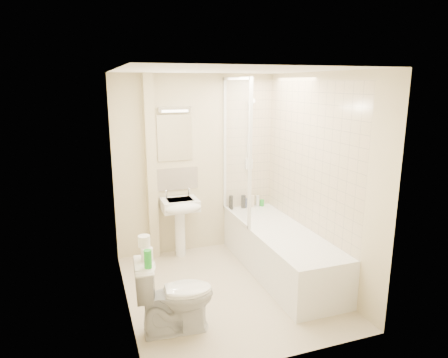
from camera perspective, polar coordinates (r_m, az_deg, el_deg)
name	(u,v)px	position (r m, az deg, el deg)	size (l,w,h in m)	color
floor	(228,289)	(4.69, 0.54, -15.48)	(2.50, 2.50, 0.00)	beige
wall_back	(196,165)	(5.40, -3.96, 2.02)	(2.20, 0.02, 2.40)	beige
wall_left	(122,197)	(4.01, -14.37, -2.45)	(0.02, 2.50, 2.40)	beige
wall_right	(318,179)	(4.72, 13.23, 0.00)	(0.02, 2.50, 2.40)	beige
ceiling	(228,70)	(4.10, 0.62, 15.27)	(2.20, 2.50, 0.02)	white
tile_back	(248,146)	(5.59, 3.48, 4.77)	(0.70, 0.01, 1.75)	beige
tile_right	(309,157)	(4.83, 11.99, 3.11)	(0.01, 2.10, 1.75)	beige
pipe_boxing	(151,169)	(5.22, -10.36, 1.42)	(0.12, 0.12, 2.40)	beige
splashback	(176,179)	(5.36, -6.88, 0.01)	(0.60, 0.01, 0.30)	beige
mirror	(175,138)	(5.26, -7.04, 5.84)	(0.46, 0.01, 0.60)	white
strip_light	(174,109)	(5.20, -7.10, 9.85)	(0.42, 0.07, 0.07)	silver
bathtub	(280,250)	(5.00, 7.98, -10.00)	(0.70, 2.10, 0.55)	white
shower_screen	(236,150)	(5.06, 1.76, 4.14)	(0.04, 0.92, 1.80)	white
shower_fixture	(250,137)	(5.53, 3.67, 5.94)	(0.10, 0.16, 0.99)	white
pedestal_sink	(181,212)	(5.25, -6.21, -4.67)	(0.47, 0.45, 0.91)	white
bottle_black_a	(231,203)	(5.59, 1.00, -3.39)	(0.06, 0.06, 0.19)	black
bottle_black_b	(243,202)	(5.66, 2.80, -3.24)	(0.06, 0.06, 0.18)	black
bottle_blue	(245,203)	(5.68, 3.09, -3.44)	(0.04, 0.04, 0.14)	navy
bottle_cream	(253,201)	(5.72, 4.10, -3.17)	(0.05, 0.05, 0.17)	beige
bottle_white_b	(258,201)	(5.75, 4.83, -3.15)	(0.05, 0.05, 0.16)	silver
bottle_green	(262,203)	(5.78, 5.43, -3.40)	(0.06, 0.06, 0.09)	green
toilet	(175,295)	(3.88, -7.00, -16.10)	(0.74, 0.46, 0.73)	white
toilet_roll_lower	(147,254)	(3.71, -10.94, -10.49)	(0.11, 0.11, 0.11)	white
toilet_roll_upper	(144,241)	(3.71, -11.34, -8.70)	(0.11, 0.11, 0.10)	white
green_bottle	(148,259)	(3.55, -10.82, -11.16)	(0.07, 0.07, 0.16)	green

